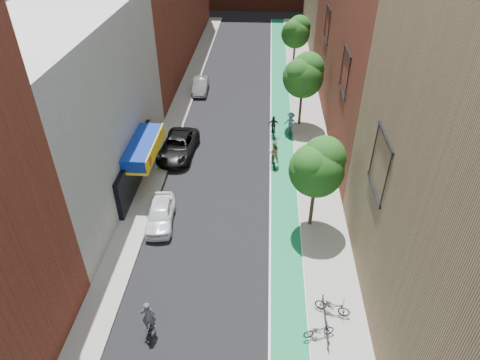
% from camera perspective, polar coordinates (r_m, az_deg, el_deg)
% --- Properties ---
extents(ground, '(160.00, 160.00, 0.00)m').
position_cam_1_polar(ground, '(22.12, -4.52, -22.73)').
color(ground, black).
rests_on(ground, ground).
extents(bike_lane, '(2.00, 68.00, 0.01)m').
position_cam_1_polar(bike_lane, '(41.98, 5.51, 8.67)').
color(bike_lane, '#137042').
rests_on(bike_lane, ground).
extents(sidewalk_left, '(2.00, 68.00, 0.15)m').
position_cam_1_polar(sidewalk_left, '(42.73, -8.17, 9.07)').
color(sidewalk_left, gray).
rests_on(sidewalk_left, ground).
extents(sidewalk_right, '(3.00, 68.00, 0.15)m').
position_cam_1_polar(sidewalk_right, '(42.12, 8.95, 8.59)').
color(sidewalk_right, gray).
rests_on(sidewalk_right, ground).
extents(building_left_white, '(8.00, 20.00, 12.00)m').
position_cam_1_polar(building_left_white, '(31.49, -22.14, 8.81)').
color(building_left_white, silver).
rests_on(building_left_white, ground).
extents(tree_near, '(3.40, 3.36, 6.42)m').
position_cam_1_polar(tree_near, '(25.96, 10.31, 1.84)').
color(tree_near, '#332619').
rests_on(tree_near, ground).
extents(tree_mid, '(3.55, 3.53, 6.74)m').
position_cam_1_polar(tree_mid, '(38.29, 8.51, 13.76)').
color(tree_mid, '#332619').
rests_on(tree_mid, ground).
extents(tree_far, '(3.30, 3.25, 6.21)m').
position_cam_1_polar(tree_far, '(51.66, 7.49, 19.07)').
color(tree_far, '#332619').
rests_on(tree_far, ground).
extents(parked_car_white, '(2.10, 4.38, 1.44)m').
position_cam_1_polar(parked_car_white, '(28.57, -10.58, -4.48)').
color(parked_car_white, white).
rests_on(parked_car_white, ground).
extents(parked_car_black, '(3.01, 5.85, 1.58)m').
position_cam_1_polar(parked_car_black, '(35.42, -8.27, 4.49)').
color(parked_car_black, black).
rests_on(parked_car_black, ground).
extents(parked_car_silver, '(1.64, 4.28, 1.39)m').
position_cam_1_polar(parked_car_silver, '(46.60, -5.29, 12.41)').
color(parked_car_silver, gray).
rests_on(parked_car_silver, ground).
extents(cyclist_lead, '(0.77, 1.62, 2.22)m').
position_cam_1_polar(cyclist_lead, '(22.65, -12.01, -18.15)').
color(cyclist_lead, black).
rests_on(cyclist_lead, ground).
extents(cyclist_lane_near, '(1.01, 1.77, 2.21)m').
position_cam_1_polar(cyclist_lane_near, '(33.60, 4.49, 3.27)').
color(cyclist_lane_near, black).
rests_on(cyclist_lane_near, ground).
extents(cyclist_lane_mid, '(0.98, 1.89, 1.96)m').
position_cam_1_polar(cyclist_lane_mid, '(37.77, 4.46, 6.73)').
color(cyclist_lane_mid, black).
rests_on(cyclist_lane_mid, ground).
extents(cyclist_lane_far, '(1.22, 1.65, 2.19)m').
position_cam_1_polar(cyclist_lane_far, '(38.01, 6.74, 7.29)').
color(cyclist_lane_far, black).
rests_on(cyclist_lane_far, ground).
extents(parked_bike_near, '(1.67, 0.96, 0.83)m').
position_cam_1_polar(parked_bike_near, '(22.59, 10.46, -19.12)').
color(parked_bike_near, black).
rests_on(parked_bike_near, sidewalk_right).
extents(parked_bike_far, '(1.95, 1.18, 0.97)m').
position_cam_1_polar(parked_bike_far, '(23.54, 12.23, -16.07)').
color(parked_bike_far, black).
rests_on(parked_bike_far, sidewalk_right).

